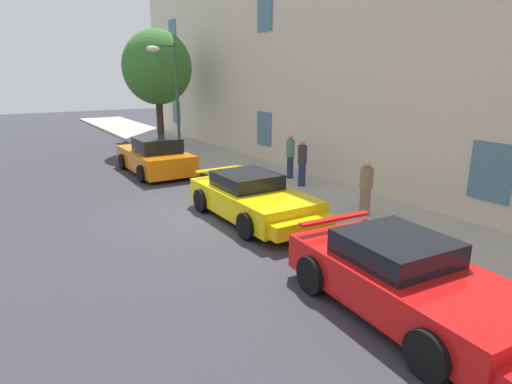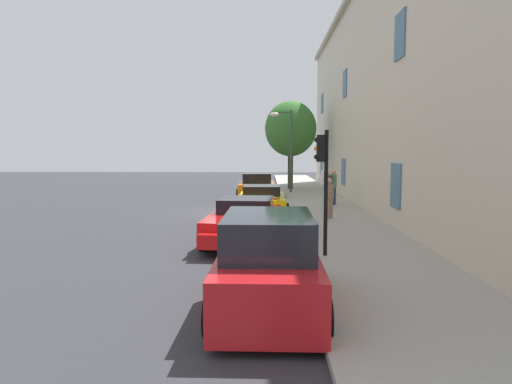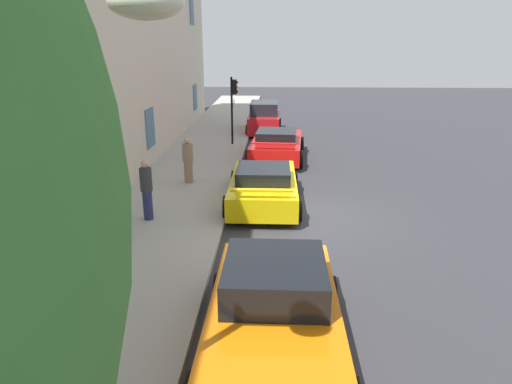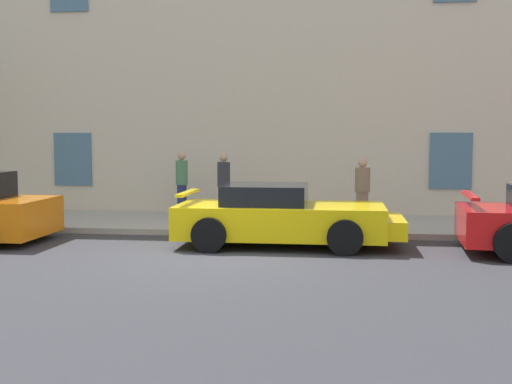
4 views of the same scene
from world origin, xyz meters
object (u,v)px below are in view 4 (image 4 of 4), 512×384
object	(u,v)px
pedestrian_bystander	(224,185)
pedestrian_admiring	(362,190)
sportscar_yellow_flank	(288,218)
pedestrian_strolling	(182,183)

from	to	relation	value
pedestrian_bystander	pedestrian_admiring	bearing A→B (deg)	-7.76
pedestrian_bystander	sportscar_yellow_flank	bearing A→B (deg)	-58.77
sportscar_yellow_flank	pedestrian_admiring	xyz separation A→B (m)	(1.61, 2.64, 0.36)
sportscar_yellow_flank	pedestrian_strolling	xyz separation A→B (m)	(-3.08, 3.48, 0.44)
sportscar_yellow_flank	pedestrian_admiring	world-z (taller)	pedestrian_admiring
pedestrian_strolling	pedestrian_bystander	distance (m)	1.24
pedestrian_strolling	sportscar_yellow_flank	bearing A→B (deg)	-48.50
sportscar_yellow_flank	pedestrian_strolling	distance (m)	4.67
sportscar_yellow_flank	pedestrian_bystander	xyz separation A→B (m)	(-1.89, 3.12, 0.43)
sportscar_yellow_flank	pedestrian_admiring	size ratio (longest dim) A/B	2.91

